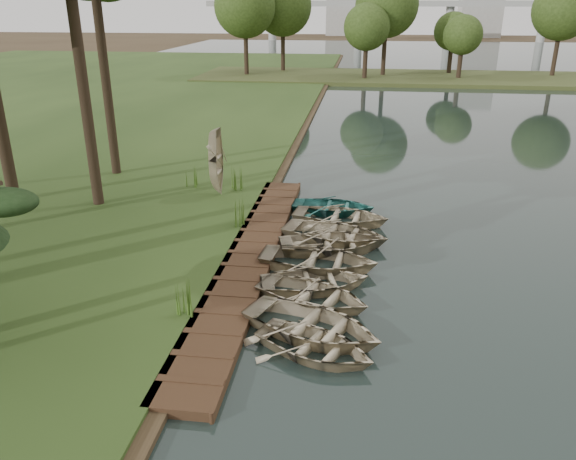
# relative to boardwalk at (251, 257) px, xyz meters

# --- Properties ---
(ground) EXTENTS (300.00, 300.00, 0.00)m
(ground) POSITION_rel_boardwalk_xyz_m (1.60, 0.00, -0.15)
(ground) COLOR #3D2F1D
(boardwalk) EXTENTS (1.60, 16.00, 0.30)m
(boardwalk) POSITION_rel_boardwalk_xyz_m (0.00, 0.00, 0.00)
(boardwalk) COLOR #3B2616
(boardwalk) RESTS_ON ground
(peninsula) EXTENTS (50.00, 14.00, 0.45)m
(peninsula) POSITION_rel_boardwalk_xyz_m (9.60, 50.00, 0.08)
(peninsula) COLOR #3D461F
(peninsula) RESTS_ON ground
(far_trees) EXTENTS (45.60, 5.60, 8.80)m
(far_trees) POSITION_rel_boardwalk_xyz_m (6.27, 50.00, 6.28)
(far_trees) COLOR black
(far_trees) RESTS_ON peninsula
(bridge) EXTENTS (95.90, 4.00, 8.60)m
(bridge) POSITION_rel_boardwalk_xyz_m (13.91, 120.00, 6.93)
(bridge) COLOR #A5A5A0
(bridge) RESTS_ON ground
(building_b) EXTENTS (8.00, 8.00, 12.00)m
(building_b) POSITION_rel_boardwalk_xyz_m (-3.40, 145.00, 5.85)
(building_b) COLOR #A5A5A0
(building_b) RESTS_ON ground
(rowboat_0) EXTENTS (3.74, 3.30, 0.64)m
(rowboat_0) POSITION_rel_boardwalk_xyz_m (2.66, -5.27, 0.22)
(rowboat_0) COLOR tan
(rowboat_0) RESTS_ON water
(rowboat_1) EXTENTS (4.55, 3.97, 0.79)m
(rowboat_1) POSITION_rel_boardwalk_xyz_m (2.51, -4.43, 0.29)
(rowboat_1) COLOR tan
(rowboat_1) RESTS_ON water
(rowboat_2) EXTENTS (4.04, 3.48, 0.70)m
(rowboat_2) POSITION_rel_boardwalk_xyz_m (2.36, -2.75, 0.25)
(rowboat_2) COLOR tan
(rowboat_2) RESTS_ON water
(rowboat_3) EXTENTS (3.78, 3.11, 0.68)m
(rowboat_3) POSITION_rel_boardwalk_xyz_m (2.35, -1.86, 0.24)
(rowboat_3) COLOR tan
(rowboat_3) RESTS_ON water
(rowboat_4) EXTENTS (4.13, 3.15, 0.80)m
(rowboat_4) POSITION_rel_boardwalk_xyz_m (2.34, -0.43, 0.30)
(rowboat_4) COLOR tan
(rowboat_4) RESTS_ON water
(rowboat_5) EXTENTS (4.35, 3.57, 0.79)m
(rowboat_5) POSITION_rel_boardwalk_xyz_m (2.75, 1.07, 0.29)
(rowboat_5) COLOR tan
(rowboat_5) RESTS_ON water
(rowboat_6) EXTENTS (4.46, 3.66, 0.81)m
(rowboat_6) POSITION_rel_boardwalk_xyz_m (2.76, 1.89, 0.30)
(rowboat_6) COLOR tan
(rowboat_6) RESTS_ON water
(rowboat_7) EXTENTS (4.07, 3.15, 0.78)m
(rowboat_7) POSITION_rel_boardwalk_xyz_m (2.87, 3.70, 0.29)
(rowboat_7) COLOR tan
(rowboat_7) RESTS_ON water
(rowboat_8) EXTENTS (3.50, 2.59, 0.70)m
(rowboat_8) POSITION_rel_boardwalk_xyz_m (2.51, 4.93, 0.25)
(rowboat_8) COLOR #276C64
(rowboat_8) RESTS_ON water
(stored_rowboat) EXTENTS (2.97, 2.16, 0.60)m
(stored_rowboat) POSITION_rel_boardwalk_xyz_m (-2.55, 5.90, 0.45)
(stored_rowboat) COLOR tan
(stored_rowboat) RESTS_ON bank
(reeds_0) EXTENTS (0.60, 0.60, 1.04)m
(reeds_0) POSITION_rel_boardwalk_xyz_m (-1.00, -4.29, 0.67)
(reeds_0) COLOR #3F661E
(reeds_0) RESTS_ON bank
(reeds_1) EXTENTS (0.60, 0.60, 1.08)m
(reeds_1) POSITION_rel_boardwalk_xyz_m (-1.00, 2.42, 0.69)
(reeds_1) COLOR #3F661E
(reeds_1) RESTS_ON bank
(reeds_2) EXTENTS (0.60, 0.60, 0.97)m
(reeds_2) POSITION_rel_boardwalk_xyz_m (-4.08, 7.00, 0.63)
(reeds_2) COLOR #3F661E
(reeds_2) RESTS_ON bank
(reeds_3) EXTENTS (0.60, 0.60, 1.13)m
(reeds_3) POSITION_rel_boardwalk_xyz_m (-2.00, 6.82, 0.71)
(reeds_3) COLOR #3F661E
(reeds_3) RESTS_ON bank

